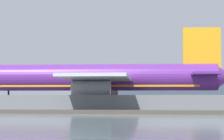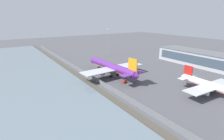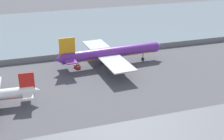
% 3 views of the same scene
% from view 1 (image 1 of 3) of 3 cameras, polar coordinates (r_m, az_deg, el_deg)
% --- Properties ---
extents(ground_plane, '(500.00, 500.00, 0.00)m').
position_cam_1_polar(ground_plane, '(79.05, -0.20, -5.19)').
color(ground_plane, '#4C4C51').
extents(shoreline_seawall, '(320.00, 3.00, 0.50)m').
position_cam_1_polar(shoreline_seawall, '(58.83, -3.04, -5.47)').
color(shoreline_seawall, '#474238').
rests_on(shoreline_seawall, ground).
extents(perimeter_fence, '(280.00, 0.10, 2.53)m').
position_cam_1_polar(perimeter_fence, '(63.22, -2.26, -4.43)').
color(perimeter_fence, slate).
rests_on(perimeter_fence, ground).
extents(cargo_jet_purple, '(49.19, 42.17, 14.45)m').
position_cam_1_polar(cargo_jet_purple, '(77.07, -2.01, -1.12)').
color(cargo_jet_purple, '#602889').
rests_on(cargo_jet_purple, ground).
extents(baggage_tug, '(2.65, 3.56, 1.80)m').
position_cam_1_polar(baggage_tug, '(74.68, 8.66, -4.62)').
color(baggage_tug, red).
rests_on(baggage_tug, ground).
extents(terminal_building, '(72.48, 19.27, 10.65)m').
position_cam_1_polar(terminal_building, '(145.89, 10.36, -2.32)').
color(terminal_building, '#B2B2B7').
rests_on(terminal_building, ground).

